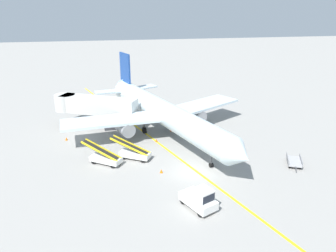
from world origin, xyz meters
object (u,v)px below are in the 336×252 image
object	(u,v)px
baggage_tug_near_wing	(229,149)
safety_cone_wingtip_left	(156,140)
jet_bridge	(90,105)
safety_cone_wingtip_right	(161,171)
belt_loader_aft_hold	(105,158)
safety_cone_nose_left	(171,130)
ground_crew_marshaller	(210,147)
baggage_cart_loaded	(294,161)
airliner	(162,112)
safety_cone_nose_right	(66,139)
belt_loader_forward_hold	(134,153)
pushback_tug	(200,199)

from	to	relation	value
baggage_tug_near_wing	safety_cone_wingtip_left	xyz separation A→B (m)	(-8.18, 6.07, -0.71)
jet_bridge	safety_cone_wingtip_right	bearing A→B (deg)	-64.43
belt_loader_aft_hold	safety_cone_nose_left	world-z (taller)	belt_loader_aft_hold
ground_crew_marshaller	safety_cone_nose_left	xyz separation A→B (m)	(-3.21, 8.64, -0.69)
baggage_cart_loaded	safety_cone_wingtip_left	world-z (taller)	baggage_cart_loaded
airliner	baggage_cart_loaded	distance (m)	18.84
safety_cone_nose_right	baggage_cart_loaded	bearing A→B (deg)	-25.58
belt_loader_aft_hold	safety_cone_nose_left	distance (m)	13.29
jet_bridge	belt_loader_aft_hold	size ratio (longest dim) A/B	2.60
belt_loader_forward_hold	belt_loader_aft_hold	distance (m)	3.57
jet_bridge	belt_loader_aft_hold	xyz separation A→B (m)	(1.80, -13.06, -2.77)
airliner	safety_cone_nose_left	distance (m)	3.63
belt_loader_forward_hold	safety_cone_wingtip_right	bearing A→B (deg)	-57.96
baggage_tug_near_wing	baggage_cart_loaded	xyz separation A→B (m)	(6.69, -3.91, -0.46)
baggage_tug_near_wing	safety_cone_nose_right	xyz separation A→B (m)	(-20.44, 9.07, -0.71)
safety_cone_wingtip_right	jet_bridge	bearing A→B (deg)	115.57
pushback_tug	safety_cone_wingtip_left	world-z (taller)	pushback_tug
safety_cone_wingtip_left	safety_cone_wingtip_right	xyz separation A→B (m)	(-0.88, -8.86, 0.00)
airliner	safety_cone_wingtip_right	bearing A→B (deg)	-100.80
pushback_tug	baggage_cart_loaded	bearing A→B (deg)	24.94
safety_cone_nose_right	pushback_tug	bearing A→B (deg)	-54.67
safety_cone_nose_left	safety_cone_wingtip_right	distance (m)	12.99
pushback_tug	safety_cone_wingtip_right	distance (m)	7.78
jet_bridge	baggage_tug_near_wing	distance (m)	22.10
belt_loader_aft_hold	safety_cone_wingtip_right	bearing A→B (deg)	-30.14
belt_loader_forward_hold	safety_cone_wingtip_right	xyz separation A→B (m)	(2.64, -4.22, -0.56)
belt_loader_forward_hold	safety_cone_wingtip_right	size ratio (longest dim) A/B	11.24
safety_cone_nose_left	safety_cone_wingtip_right	size ratio (longest dim) A/B	1.00
baggage_cart_loaded	safety_cone_wingtip_right	size ratio (longest dim) A/B	8.51
baggage_cart_loaded	safety_cone_nose_right	bearing A→B (deg)	154.42
baggage_cart_loaded	safety_cone_nose_right	distance (m)	30.08
pushback_tug	safety_cone_nose_left	size ratio (longest dim) A/B	9.24
safety_cone_wingtip_left	baggage_tug_near_wing	bearing A→B (deg)	-36.57
jet_bridge	safety_cone_wingtip_right	distance (m)	18.73
baggage_cart_loaded	safety_cone_nose_left	bearing A→B (deg)	131.55
airliner	safety_cone_wingtip_left	bearing A→B (deg)	-115.71
pushback_tug	safety_cone_nose_right	xyz separation A→B (m)	(-13.65, 19.26, -0.77)
jet_bridge	belt_loader_forward_hold	size ratio (longest dim) A/B	2.53
safety_cone_wingtip_left	safety_cone_nose_right	bearing A→B (deg)	166.24
baggage_tug_near_wing	safety_cone_wingtip_right	world-z (taller)	baggage_tug_near_wing
pushback_tug	safety_cone_wingtip_left	size ratio (longest dim) A/B	9.24
baggage_tug_near_wing	safety_cone_wingtip_left	size ratio (longest dim) A/B	6.11
ground_crew_marshaller	safety_cone_wingtip_right	world-z (taller)	ground_crew_marshaller
jet_bridge	belt_loader_forward_hold	world-z (taller)	jet_bridge
safety_cone_nose_right	belt_loader_aft_hold	bearing A→B (deg)	-57.78
airliner	jet_bridge	distance (m)	11.34
pushback_tug	safety_cone_nose_left	distance (m)	19.91
belt_loader_aft_hold	safety_cone_wingtip_left	bearing A→B (deg)	36.89
ground_crew_marshaller	safety_cone_wingtip_left	world-z (taller)	ground_crew_marshaller
airliner	jet_bridge	bearing A→B (deg)	153.84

